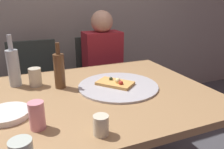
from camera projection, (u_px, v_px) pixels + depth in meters
dining_table at (99, 104)px, 1.34m from camera, size 1.31×1.05×0.75m
pizza_tray at (118, 86)px, 1.39m from camera, size 0.50×0.50×0.01m
pizza_slice_last at (115, 83)px, 1.39m from camera, size 0.24×0.25×0.05m
wine_bottle at (13, 67)px, 1.37m from camera, size 0.07×0.07×0.32m
beer_bottle at (59, 70)px, 1.35m from camera, size 0.07×0.07×0.28m
tumbler_near at (101, 125)px, 0.89m from camera, size 0.06×0.06×0.08m
wine_glass at (35, 77)px, 1.39m from camera, size 0.08×0.08×0.12m
soda_can at (37, 115)px, 0.93m from camera, size 0.07×0.07×0.12m
plate_stack at (7, 114)px, 1.04m from camera, size 0.21×0.21×0.03m
chair_left at (36, 84)px, 2.09m from camera, size 0.44×0.44×0.90m
chair_right at (101, 75)px, 2.32m from camera, size 0.44×0.44×0.90m
guest_in_sweater at (106, 67)px, 2.15m from camera, size 0.36×0.56×1.17m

